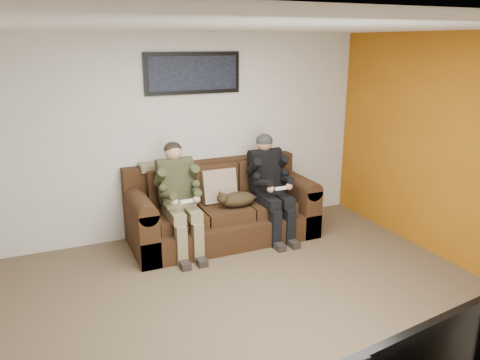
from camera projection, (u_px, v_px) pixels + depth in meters
name	position (u px, v px, depth m)	size (l,w,h in m)	color
floor	(261.00, 311.00, 4.49)	(5.00, 5.00, 0.00)	brown
ceiling	(265.00, 26.00, 3.75)	(5.00, 5.00, 0.00)	silver
wall_back	(186.00, 136.00, 6.09)	(5.00, 5.00, 0.00)	beige
wall_right	(469.00, 155.00, 5.08)	(4.50, 4.50, 0.00)	beige
accent_wall_right	(468.00, 155.00, 5.08)	(4.50, 4.50, 0.00)	#A15A10
sofa	(221.00, 210.00, 6.11)	(2.36, 1.02, 0.97)	#341E0F
throw_pillow	(219.00, 186.00, 6.06)	(0.45, 0.13, 0.43)	#A18269
throw_blanket	(159.00, 166.00, 5.92)	(0.48, 0.24, 0.09)	gray
person_left	(179.00, 192.00, 5.59)	(0.51, 0.87, 1.33)	#817351
person_right	(270.00, 180.00, 6.06)	(0.51, 0.86, 1.34)	black
cat	(236.00, 199.00, 5.89)	(0.66, 0.26, 0.24)	#403019
framed_poster	(193.00, 73.00, 5.87)	(1.25, 0.05, 0.52)	black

